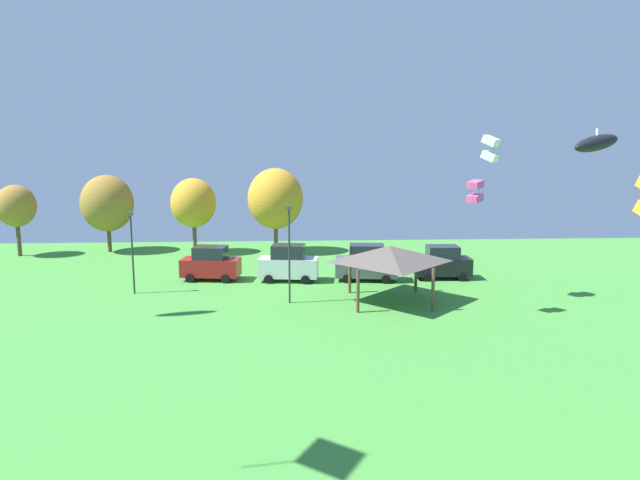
{
  "coord_description": "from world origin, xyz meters",
  "views": [
    {
      "loc": [
        -1.94,
        1.57,
        9.79
      ],
      "look_at": [
        -1.2,
        15.34,
        7.5
      ],
      "focal_mm": 32.0,
      "sensor_mm": 36.0,
      "label": 1
    }
  ],
  "objects_px": {
    "parked_car_third_from_left": "(367,263)",
    "treeline_tree_2": "(193,203)",
    "light_post_0": "(132,247)",
    "treeline_tree_1": "(107,203)",
    "treeline_tree_3": "(275,199)",
    "park_pavilion": "(389,254)",
    "kite_flying_2": "(597,143)",
    "kite_flying_1": "(475,191)",
    "parked_car_leftmost": "(211,264)",
    "kite_flying_0": "(491,149)",
    "parked_car_second_from_left": "(288,263)",
    "parked_car_rightmost_in_row": "(442,263)",
    "treeline_tree_0": "(16,206)",
    "light_post_1": "(289,249)"
  },
  "relations": [
    {
      "from": "kite_flying_0",
      "to": "parked_car_second_from_left",
      "type": "xyz_separation_m",
      "value": [
        -12.5,
        5.88,
        -8.3
      ]
    },
    {
      "from": "parked_car_leftmost",
      "to": "parked_car_rightmost_in_row",
      "type": "bearing_deg",
      "value": 6.28
    },
    {
      "from": "kite_flying_0",
      "to": "light_post_0",
      "type": "height_order",
      "value": "kite_flying_0"
    },
    {
      "from": "parked_car_leftmost",
      "to": "treeline_tree_0",
      "type": "distance_m",
      "value": 21.32
    },
    {
      "from": "parked_car_leftmost",
      "to": "treeline_tree_3",
      "type": "bearing_deg",
      "value": 74.99
    },
    {
      "from": "kite_flying_2",
      "to": "light_post_0",
      "type": "height_order",
      "value": "kite_flying_2"
    },
    {
      "from": "light_post_0",
      "to": "treeline_tree_0",
      "type": "bearing_deg",
      "value": 134.73
    },
    {
      "from": "treeline_tree_2",
      "to": "parked_car_third_from_left",
      "type": "bearing_deg",
      "value": -38.78
    },
    {
      "from": "treeline_tree_1",
      "to": "treeline_tree_3",
      "type": "xyz_separation_m",
      "value": [
        15.47,
        -1.05,
        0.45
      ]
    },
    {
      "from": "kite_flying_1",
      "to": "park_pavilion",
      "type": "relative_size",
      "value": 0.22
    },
    {
      "from": "kite_flying_2",
      "to": "treeline_tree_0",
      "type": "distance_m",
      "value": 47.13
    },
    {
      "from": "light_post_1",
      "to": "treeline_tree_3",
      "type": "relative_size",
      "value": 0.79
    },
    {
      "from": "light_post_1",
      "to": "treeline_tree_3",
      "type": "distance_m",
      "value": 17.42
    },
    {
      "from": "kite_flying_2",
      "to": "treeline_tree_1",
      "type": "relative_size",
      "value": 0.65
    },
    {
      "from": "treeline_tree_1",
      "to": "kite_flying_1",
      "type": "bearing_deg",
      "value": -38.38
    },
    {
      "from": "parked_car_third_from_left",
      "to": "light_post_0",
      "type": "relative_size",
      "value": 0.85
    },
    {
      "from": "light_post_0",
      "to": "park_pavilion",
      "type": "bearing_deg",
      "value": -9.82
    },
    {
      "from": "light_post_1",
      "to": "parked_car_leftmost",
      "type": "bearing_deg",
      "value": 131.49
    },
    {
      "from": "parked_car_second_from_left",
      "to": "park_pavilion",
      "type": "bearing_deg",
      "value": -35.89
    },
    {
      "from": "parked_car_leftmost",
      "to": "treeline_tree_3",
      "type": "height_order",
      "value": "treeline_tree_3"
    },
    {
      "from": "kite_flying_2",
      "to": "kite_flying_0",
      "type": "bearing_deg",
      "value": -164.23
    },
    {
      "from": "kite_flying_2",
      "to": "treeline_tree_3",
      "type": "relative_size",
      "value": 0.6
    },
    {
      "from": "park_pavilion",
      "to": "treeline_tree_0",
      "type": "bearing_deg",
      "value": 151.1
    },
    {
      "from": "kite_flying_2",
      "to": "treeline_tree_3",
      "type": "xyz_separation_m",
      "value": [
        -21.57,
        15.03,
        -4.96
      ]
    },
    {
      "from": "parked_car_second_from_left",
      "to": "light_post_1",
      "type": "xyz_separation_m",
      "value": [
        0.08,
        -5.93,
        2.17
      ]
    },
    {
      "from": "light_post_1",
      "to": "treeline_tree_3",
      "type": "xyz_separation_m",
      "value": [
        -1.25,
        17.31,
        1.52
      ]
    },
    {
      "from": "treeline_tree_0",
      "to": "treeline_tree_3",
      "type": "distance_m",
      "value": 22.94
    },
    {
      "from": "parked_car_rightmost_in_row",
      "to": "treeline_tree_0",
      "type": "relative_size",
      "value": 0.65
    },
    {
      "from": "kite_flying_1",
      "to": "parked_car_third_from_left",
      "type": "bearing_deg",
      "value": 118.65
    },
    {
      "from": "kite_flying_2",
      "to": "treeline_tree_1",
      "type": "height_order",
      "value": "kite_flying_2"
    },
    {
      "from": "kite_flying_0",
      "to": "park_pavilion",
      "type": "relative_size",
      "value": 0.29
    },
    {
      "from": "parked_car_third_from_left",
      "to": "treeline_tree_3",
      "type": "xyz_separation_m",
      "value": [
        -6.88,
        11.58,
        3.69
      ]
    },
    {
      "from": "parked_car_leftmost",
      "to": "light_post_1",
      "type": "height_order",
      "value": "light_post_1"
    },
    {
      "from": "light_post_0",
      "to": "treeline_tree_2",
      "type": "height_order",
      "value": "treeline_tree_2"
    },
    {
      "from": "parked_car_leftmost",
      "to": "light_post_0",
      "type": "height_order",
      "value": "light_post_0"
    },
    {
      "from": "parked_car_third_from_left",
      "to": "treeline_tree_2",
      "type": "xyz_separation_m",
      "value": [
        -14.29,
        11.48,
        3.34
      ]
    },
    {
      "from": "parked_car_leftmost",
      "to": "parked_car_rightmost_in_row",
      "type": "relative_size",
      "value": 1.06
    },
    {
      "from": "light_post_0",
      "to": "light_post_1",
      "type": "height_order",
      "value": "light_post_1"
    },
    {
      "from": "kite_flying_0",
      "to": "parked_car_leftmost",
      "type": "relative_size",
      "value": 0.38
    },
    {
      "from": "parked_car_leftmost",
      "to": "treeline_tree_2",
      "type": "height_order",
      "value": "treeline_tree_2"
    },
    {
      "from": "parked_car_third_from_left",
      "to": "treeline_tree_0",
      "type": "distance_m",
      "value": 31.96
    },
    {
      "from": "kite_flying_0",
      "to": "parked_car_leftmost",
      "type": "distance_m",
      "value": 21.06
    },
    {
      "from": "kite_flying_1",
      "to": "parked_car_third_from_left",
      "type": "relative_size",
      "value": 0.28
    },
    {
      "from": "parked_car_third_from_left",
      "to": "park_pavilion",
      "type": "height_order",
      "value": "park_pavilion"
    },
    {
      "from": "treeline_tree_0",
      "to": "treeline_tree_1",
      "type": "height_order",
      "value": "treeline_tree_1"
    },
    {
      "from": "parked_car_second_from_left",
      "to": "parked_car_third_from_left",
      "type": "relative_size",
      "value": 0.96
    },
    {
      "from": "parked_car_rightmost_in_row",
      "to": "treeline_tree_0",
      "type": "xyz_separation_m",
      "value": [
        -35.51,
        10.73,
        3.27
      ]
    },
    {
      "from": "parked_car_third_from_left",
      "to": "treeline_tree_1",
      "type": "relative_size",
      "value": 0.66
    },
    {
      "from": "kite_flying_2",
      "to": "parked_car_rightmost_in_row",
      "type": "xyz_separation_m",
      "value": [
        -8.99,
        3.79,
        -8.74
      ]
    },
    {
      "from": "treeline_tree_3",
      "to": "parked_car_rightmost_in_row",
      "type": "bearing_deg",
      "value": -41.76
    }
  ]
}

